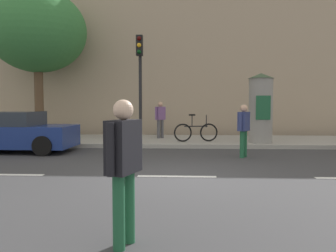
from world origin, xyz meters
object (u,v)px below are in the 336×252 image
(poster_column, at_px, (261,108))
(pedestrian_with_backpack, at_px, (244,126))
(street_tree, at_px, (37,31))
(pedestrian_in_light_jacket, at_px, (124,160))
(pedestrian_with_bag, at_px, (160,117))
(parked_car_silver, at_px, (8,132))
(bicycle_leaning, at_px, (196,132))
(traffic_light, at_px, (140,71))

(poster_column, xyz_separation_m, pedestrian_with_backpack, (-1.10, -2.82, -0.54))
(street_tree, bearing_deg, pedestrian_in_light_jacket, -63.16)
(street_tree, height_order, pedestrian_in_light_jacket, street_tree)
(pedestrian_with_bag, height_order, parked_car_silver, pedestrian_with_bag)
(poster_column, height_order, pedestrian_with_bag, poster_column)
(street_tree, relative_size, pedestrian_with_backpack, 4.02)
(bicycle_leaning, bearing_deg, street_tree, 167.23)
(street_tree, relative_size, bicycle_leaning, 3.74)
(pedestrian_with_backpack, xyz_separation_m, pedestrian_in_light_jacket, (-2.49, -6.96, 0.05))
(pedestrian_with_bag, distance_m, parked_car_silver, 6.15)
(pedestrian_with_bag, relative_size, bicycle_leaning, 0.91)
(pedestrian_in_light_jacket, relative_size, bicycle_leaning, 0.98)
(traffic_light, distance_m, parked_car_silver, 5.11)
(street_tree, xyz_separation_m, pedestrian_with_bag, (5.48, -0.25, -3.78))
(bicycle_leaning, bearing_deg, poster_column, -5.89)
(pedestrian_with_backpack, bearing_deg, parked_car_silver, 173.74)
(pedestrian_in_light_jacket, xyz_separation_m, parked_car_silver, (-5.41, 7.82, -0.34))
(pedestrian_in_light_jacket, bearing_deg, traffic_light, 96.22)
(traffic_light, xyz_separation_m, bicycle_leaning, (2.12, 0.82, -2.34))
(parked_car_silver, bearing_deg, bicycle_leaning, 18.69)
(traffic_light, height_order, parked_car_silver, traffic_light)
(poster_column, distance_m, street_tree, 10.21)
(street_tree, distance_m, bicycle_leaning, 8.37)
(traffic_light, bearing_deg, poster_column, 6.97)
(poster_column, distance_m, parked_car_silver, 9.24)
(poster_column, bearing_deg, traffic_light, -173.03)
(street_tree, bearing_deg, pedestrian_with_bag, -2.57)
(pedestrian_in_light_jacket, bearing_deg, pedestrian_with_bag, 92.00)
(traffic_light, distance_m, pedestrian_with_bag, 2.87)
(traffic_light, xyz_separation_m, pedestrian_with_backpack, (3.50, -2.26, -1.91))
(poster_column, distance_m, pedestrian_in_light_jacket, 10.42)
(poster_column, relative_size, street_tree, 0.41)
(pedestrian_with_backpack, distance_m, pedestrian_in_light_jacket, 7.39)
(street_tree, bearing_deg, pedestrian_with_backpack, -29.09)
(poster_column, bearing_deg, pedestrian_with_backpack, -111.24)
(pedestrian_in_light_jacket, distance_m, parked_car_silver, 9.51)
(traffic_light, bearing_deg, bicycle_leaning, 21.08)
(poster_column, bearing_deg, street_tree, 169.01)
(poster_column, xyz_separation_m, pedestrian_in_light_jacket, (-3.59, -9.77, -0.49))
(poster_column, distance_m, bicycle_leaning, 2.67)
(pedestrian_with_backpack, bearing_deg, bicycle_leaning, 114.16)
(street_tree, xyz_separation_m, pedestrian_with_backpack, (8.37, -4.66, -3.89))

